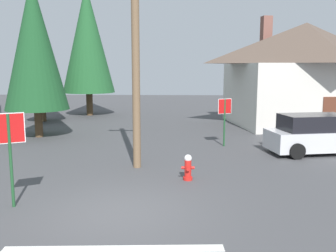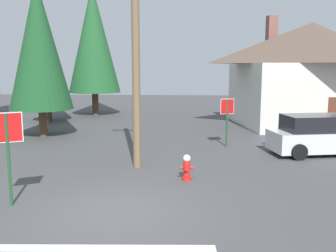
# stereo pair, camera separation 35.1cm
# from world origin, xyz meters

# --- Properties ---
(ground_plane) EXTENTS (80.00, 80.00, 0.10)m
(ground_plane) POSITION_xyz_m (0.00, 0.00, -0.05)
(ground_plane) COLOR #424244
(lane_stop_bar) EXTENTS (4.42, 0.55, 0.01)m
(lane_stop_bar) POSITION_xyz_m (0.23, -1.93, 0.00)
(lane_stop_bar) COLOR silver
(lane_stop_bar) RESTS_ON ground
(stop_sign_near) EXTENTS (0.69, 0.38, 2.45)m
(stop_sign_near) POSITION_xyz_m (-2.78, 0.23, 1.76)
(stop_sign_near) COLOR #1E4C28
(stop_sign_near) RESTS_ON ground
(fire_hydrant) EXTENTS (0.42, 0.36, 0.83)m
(fire_hydrant) POSITION_xyz_m (1.78, 2.73, 0.41)
(fire_hydrant) COLOR red
(fire_hydrant) RESTS_ON ground
(utility_pole) EXTENTS (1.60, 0.28, 8.30)m
(utility_pole) POSITION_xyz_m (-0.04, 4.20, 4.33)
(utility_pole) COLOR brown
(utility_pole) RESTS_ON ground
(stop_sign_far) EXTENTS (0.63, 0.31, 2.19)m
(stop_sign_far) POSITION_xyz_m (3.52, 7.99, 1.55)
(stop_sign_far) COLOR #1E4C28
(stop_sign_far) RESTS_ON ground
(house) EXTENTS (10.24, 8.44, 6.82)m
(house) POSITION_xyz_m (9.24, 14.93, 3.28)
(house) COLOR beige
(house) RESTS_ON ground
(parked_car) EXTENTS (4.66, 2.59, 1.65)m
(parked_car) POSITION_xyz_m (7.33, 6.73, 0.78)
(parked_car) COLOR silver
(parked_car) RESTS_ON ground
(pine_tree_tall_left) EXTENTS (3.20, 3.20, 8.01)m
(pine_tree_tall_left) POSITION_xyz_m (-5.86, 9.94, 4.71)
(pine_tree_tall_left) COLOR #4C3823
(pine_tree_tall_left) RESTS_ON ground
(pine_tree_mid_left) EXTENTS (2.66, 2.66, 6.66)m
(pine_tree_mid_left) POSITION_xyz_m (-7.71, 15.55, 3.92)
(pine_tree_mid_left) COLOR #4C3823
(pine_tree_mid_left) RESTS_ON ground
(pine_tree_far_center) EXTENTS (3.85, 3.85, 9.63)m
(pine_tree_far_center) POSITION_xyz_m (-5.41, 18.90, 5.67)
(pine_tree_far_center) COLOR #4C3823
(pine_tree_far_center) RESTS_ON ground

